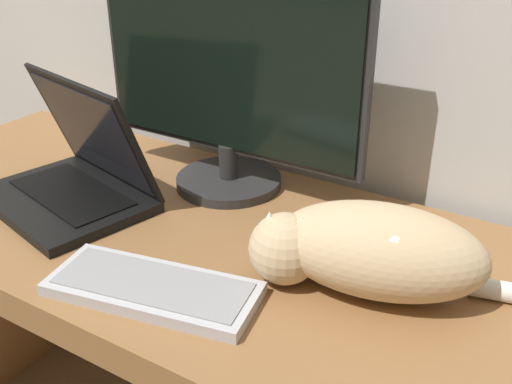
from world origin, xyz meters
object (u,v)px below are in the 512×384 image
(monitor, at_px, (227,78))
(laptop, at_px, (74,178))
(external_keyboard, at_px, (153,288))
(cat, at_px, (369,249))

(monitor, bearing_deg, laptop, -135.44)
(monitor, xyz_separation_m, external_keyboard, (0.12, -0.39, -0.22))
(monitor, xyz_separation_m, cat, (0.39, -0.20, -0.16))
(monitor, height_order, laptop, monitor)
(monitor, distance_m, cat, 0.47)
(external_keyboard, relative_size, cat, 0.68)
(monitor, bearing_deg, cat, -26.61)
(laptop, bearing_deg, external_keyboard, -12.11)
(external_keyboard, height_order, cat, cat)
(cat, bearing_deg, laptop, 169.28)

